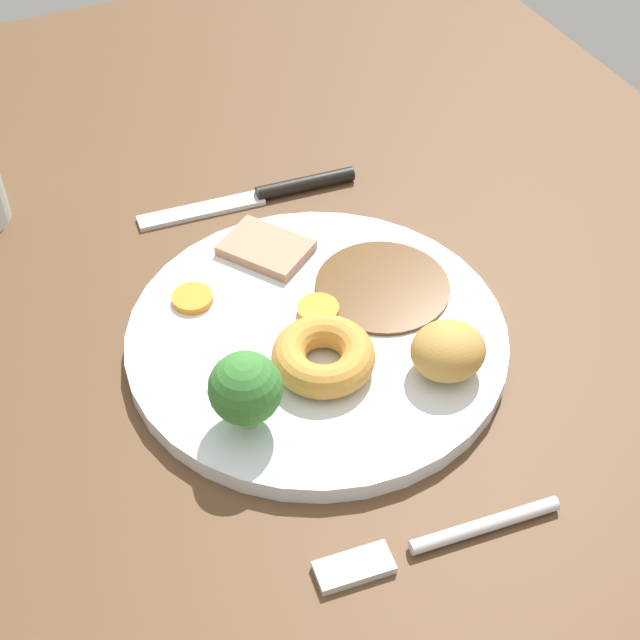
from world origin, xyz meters
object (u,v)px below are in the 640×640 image
carrot_coin_front (318,310)px  knife (268,193)px  roast_potato_left (448,351)px  carrot_coin_back (192,298)px  broccoli_floret (245,389)px  meat_slice_main (267,248)px  dinner_plate (320,337)px  fork (432,542)px  yorkshire_pudding (326,361)px

carrot_coin_front → knife: (15.56, -2.51, -1.28)cm
roast_potato_left → carrot_coin_back: (13.35, 13.17, -1.56)cm
roast_potato_left → broccoli_floret: 13.77cm
meat_slice_main → carrot_coin_front: (-7.69, -0.76, -0.07)cm
dinner_plate → carrot_coin_back: bearing=47.5°
carrot_coin_back → knife: carrot_coin_back is taller
carrot_coin_front → carrot_coin_back: bearing=57.3°
roast_potato_left → fork: size_ratio=0.33×
dinner_plate → roast_potato_left: 9.51cm
dinner_plate → fork: 17.56cm
broccoli_floret → knife: broccoli_floret is taller
meat_slice_main → broccoli_floret: bearing=153.5°
carrot_coin_front → carrot_coin_back: size_ratio=1.00×
dinner_plate → roast_potato_left: roast_potato_left is taller
fork → roast_potato_left: bearing=-117.6°
roast_potato_left → dinner_plate: bearing=41.6°
meat_slice_main → fork: bearing=178.5°
meat_slice_main → dinner_plate: bearing=-178.9°
carrot_coin_back → fork: (-24.03, -6.20, -1.28)cm
dinner_plate → yorkshire_pudding: bearing=161.4°
dinner_plate → fork: bearing=177.1°
roast_potato_left → broccoli_floret: size_ratio=0.91×
roast_potato_left → carrot_coin_front: size_ratio=1.70×
knife → roast_potato_left: bearing=101.8°
dinner_plate → broccoli_floret: (-5.48, 7.54, 3.85)cm
carrot_coin_back → roast_potato_left: bearing=-135.4°
roast_potato_left → carrot_coin_front: roast_potato_left is taller
roast_potato_left → knife: (23.99, 3.00, -2.77)cm
roast_potato_left → knife: roast_potato_left is taller
knife → dinner_plate: bearing=84.5°
broccoli_floret → meat_slice_main: bearing=-26.5°
meat_slice_main → roast_potato_left: roast_potato_left is taller
carrot_coin_front → fork: carrot_coin_front is taller
carrot_coin_back → yorkshire_pudding: bearing=-150.4°
yorkshire_pudding → carrot_coin_front: bearing=-19.1°
roast_potato_left → carrot_coin_back: roast_potato_left is taller
dinner_plate → knife: bearing=-10.2°
broccoli_floret → knife: bearing=-25.2°
carrot_coin_front → roast_potato_left: bearing=-146.8°
carrot_coin_back → broccoli_floret: bearing=177.8°
dinner_plate → broccoli_floret: 10.09cm
carrot_coin_front → broccoli_floret: broccoli_floret is taller
knife → carrot_coin_back: bearing=51.0°
dinner_plate → carrot_coin_front: bearing=-20.3°
dinner_plate → meat_slice_main: bearing=1.1°
meat_slice_main → roast_potato_left: 17.35cm
yorkshire_pudding → roast_potato_left: size_ratio=1.37×
knife → carrot_coin_front: bearing=85.5°
carrot_coin_back → broccoli_floret: size_ratio=0.53×
carrot_coin_front → carrot_coin_back: 9.11cm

